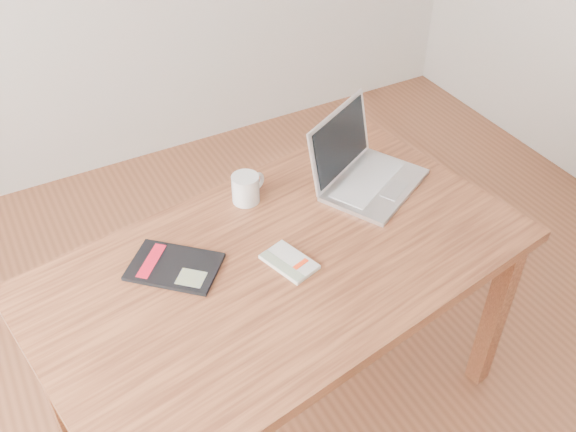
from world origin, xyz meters
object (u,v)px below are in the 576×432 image
black_guidebook (174,267)px  laptop (362,169)px  white_guidebook (289,262)px  desk (283,280)px  coffee_mug (246,188)px

black_guidebook → laptop: 0.71m
black_guidebook → white_guidebook: bearing=-72.3°
desk → white_guidebook: 0.10m
desk → white_guidebook: size_ratio=8.69×
laptop → coffee_mug: laptop is taller
desk → coffee_mug: size_ratio=12.44×
desk → laptop: laptop is taller
white_guidebook → laptop: (0.41, 0.23, 0.05)m
black_guidebook → laptop: (0.71, 0.09, 0.04)m
white_guidebook → black_guidebook: bearing=138.0°
white_guidebook → coffee_mug: size_ratio=1.43×
white_guidebook → black_guidebook: same height
coffee_mug → black_guidebook: bearing=-169.1°
black_guidebook → laptop: bearing=-39.9°
white_guidebook → black_guidebook: 0.33m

